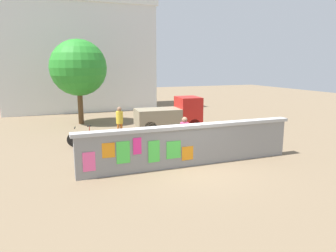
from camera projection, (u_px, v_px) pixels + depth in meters
name	position (u px, v px, depth m)	size (l,w,h in m)	color
ground	(134.00, 126.00, 18.98)	(60.00, 60.00, 0.00)	#7A664C
poster_wall	(190.00, 145.00, 11.50)	(8.38, 0.42, 1.53)	gray
auto_rickshaw_truck	(172.00, 114.00, 17.62)	(3.68, 1.70, 1.85)	black
motorcycle	(203.00, 134.00, 14.82)	(1.90, 0.56, 0.87)	black
bicycle_near	(86.00, 138.00, 14.29)	(1.69, 0.45, 0.95)	black
bicycle_far	(132.00, 143.00, 13.51)	(1.65, 0.61, 0.95)	black
person_walking	(184.00, 133.00, 12.56)	(0.45, 0.45, 1.62)	purple
person_bystander	(120.00, 120.00, 15.49)	(0.44, 0.44, 1.62)	#BF6626
tree_roadside	(78.00, 68.00, 19.14)	(3.41, 3.41, 5.15)	brown
building_background	(79.00, 56.00, 25.62)	(11.79, 5.51, 8.61)	silver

